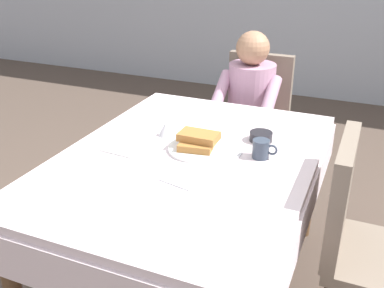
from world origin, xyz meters
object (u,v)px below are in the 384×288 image
object	(u,v)px
diner_person	(249,102)
spoon_near_edge	(175,185)
cup_coffee	(261,149)
fork_left_of_plate	(160,145)
breakfast_stack	(198,140)
bowl_butter	(261,137)
chair_diner	(254,114)
chair_right_side	(361,234)
syrup_pitcher	(166,129)
plate_breakfast	(198,149)
dining_table_main	(188,173)
knife_right_of_plate	(236,159)

from	to	relation	value
diner_person	spoon_near_edge	world-z (taller)	diner_person
cup_coffee	fork_left_of_plate	distance (m)	0.48
breakfast_stack	bowl_butter	bearing A→B (deg)	42.08
chair_diner	breakfast_stack	size ratio (longest dim) A/B	5.15
chair_right_side	chair_diner	bearing A→B (deg)	-146.34
chair_diner	syrup_pitcher	size ratio (longest dim) A/B	11.62
plate_breakfast	spoon_near_edge	xyz separation A→B (m)	(0.04, -0.34, -0.01)
chair_diner	chair_right_side	xyz separation A→B (m)	(0.78, -1.17, 0.00)
diner_person	plate_breakfast	bearing A→B (deg)	91.84
breakfast_stack	spoon_near_edge	bearing A→B (deg)	-83.24
cup_coffee	bowl_butter	xyz separation A→B (m)	(-0.05, 0.18, -0.02)
chair_diner	syrup_pitcher	world-z (taller)	chair_diner
diner_person	plate_breakfast	xyz separation A→B (m)	(0.03, -0.94, 0.08)
bowl_butter	spoon_near_edge	world-z (taller)	bowl_butter
dining_table_main	spoon_near_edge	xyz separation A→B (m)	(0.06, -0.27, 0.09)
bowl_butter	syrup_pitcher	size ratio (longest dim) A/B	1.37
chair_diner	bowl_butter	world-z (taller)	chair_diner
dining_table_main	bowl_butter	world-z (taller)	bowl_butter
chair_right_side	plate_breakfast	distance (m)	0.78
dining_table_main	knife_right_of_plate	distance (m)	0.24
fork_left_of_plate	knife_right_of_plate	distance (m)	0.38
syrup_pitcher	dining_table_main	bearing A→B (deg)	-41.09
breakfast_stack	knife_right_of_plate	bearing A→B (deg)	-5.35
spoon_near_edge	fork_left_of_plate	bearing A→B (deg)	138.15
dining_table_main	chair_right_side	distance (m)	0.78
breakfast_stack	plate_breakfast	bearing A→B (deg)	30.53
knife_right_of_plate	spoon_near_edge	world-z (taller)	same
cup_coffee	syrup_pitcher	bearing A→B (deg)	173.45
plate_breakfast	cup_coffee	xyz separation A→B (m)	(0.29, 0.04, 0.03)
dining_table_main	cup_coffee	xyz separation A→B (m)	(0.31, 0.11, 0.13)
chair_right_side	knife_right_of_plate	bearing A→B (deg)	-95.21
chair_right_side	spoon_near_edge	bearing A→B (deg)	-69.58
dining_table_main	chair_right_side	xyz separation A→B (m)	(0.77, 0.00, -0.12)
dining_table_main	cup_coffee	bearing A→B (deg)	19.32
breakfast_stack	knife_right_of_plate	size ratio (longest dim) A/B	0.90
dining_table_main	plate_breakfast	xyz separation A→B (m)	(0.02, 0.07, 0.10)
plate_breakfast	cup_coffee	world-z (taller)	cup_coffee
bowl_butter	syrup_pitcher	bearing A→B (deg)	-164.87
syrup_pitcher	fork_left_of_plate	distance (m)	0.12
bowl_butter	chair_diner	bearing A→B (deg)	106.85
chair_diner	dining_table_main	bearing A→B (deg)	90.41
knife_right_of_plate	chair_right_side	bearing A→B (deg)	-93.78
dining_table_main	chair_diner	xyz separation A→B (m)	(-0.01, 1.17, -0.12)
knife_right_of_plate	spoon_near_edge	distance (m)	0.35
syrup_pitcher	breakfast_stack	bearing A→B (deg)	-24.77
chair_right_side	bowl_butter	world-z (taller)	chair_right_side
chair_diner	syrup_pitcher	xyz separation A→B (m)	(-0.18, -1.00, 0.25)
chair_right_side	fork_left_of_plate	world-z (taller)	chair_right_side
chair_right_side	knife_right_of_plate	xyz separation A→B (m)	(-0.56, 0.05, 0.21)
plate_breakfast	bowl_butter	size ratio (longest dim) A/B	2.55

